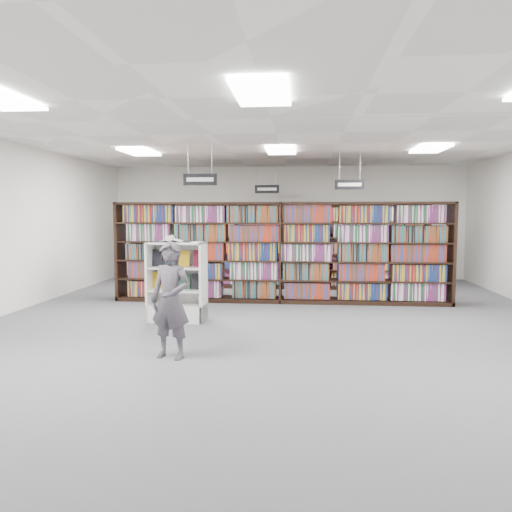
# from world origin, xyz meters

# --- Properties ---
(floor) EXTENTS (12.00, 12.00, 0.00)m
(floor) POSITION_xyz_m (0.00, 0.00, 0.00)
(floor) COLOR #515156
(floor) RESTS_ON ground
(ceiling) EXTENTS (10.00, 12.00, 0.10)m
(ceiling) POSITION_xyz_m (0.00, 0.00, 3.20)
(ceiling) COLOR silver
(ceiling) RESTS_ON wall_back
(wall_back) EXTENTS (10.00, 0.10, 3.20)m
(wall_back) POSITION_xyz_m (0.00, 6.00, 1.60)
(wall_back) COLOR white
(wall_back) RESTS_ON ground
(wall_front) EXTENTS (10.00, 0.10, 3.20)m
(wall_front) POSITION_xyz_m (0.00, -6.00, 1.60)
(wall_front) COLOR white
(wall_front) RESTS_ON ground
(bookshelf_row_near) EXTENTS (7.00, 0.60, 2.10)m
(bookshelf_row_near) POSITION_xyz_m (0.00, 2.00, 1.05)
(bookshelf_row_near) COLOR black
(bookshelf_row_near) RESTS_ON floor
(bookshelf_row_mid) EXTENTS (7.00, 0.60, 2.10)m
(bookshelf_row_mid) POSITION_xyz_m (0.00, 4.00, 1.05)
(bookshelf_row_mid) COLOR black
(bookshelf_row_mid) RESTS_ON floor
(bookshelf_row_far) EXTENTS (7.00, 0.60, 2.10)m
(bookshelf_row_far) POSITION_xyz_m (0.00, 5.70, 1.05)
(bookshelf_row_far) COLOR black
(bookshelf_row_far) RESTS_ON floor
(aisle_sign_left) EXTENTS (0.65, 0.02, 0.80)m
(aisle_sign_left) POSITION_xyz_m (-1.50, 1.00, 2.53)
(aisle_sign_left) COLOR #B2B2B7
(aisle_sign_left) RESTS_ON ceiling
(aisle_sign_right) EXTENTS (0.65, 0.02, 0.80)m
(aisle_sign_right) POSITION_xyz_m (1.50, 3.00, 2.53)
(aisle_sign_right) COLOR #B2B2B7
(aisle_sign_right) RESTS_ON ceiling
(aisle_sign_center) EXTENTS (0.65, 0.02, 0.80)m
(aisle_sign_center) POSITION_xyz_m (-0.50, 5.00, 2.53)
(aisle_sign_center) COLOR #B2B2B7
(aisle_sign_center) RESTS_ON ceiling
(troffer_front_center) EXTENTS (0.60, 1.20, 0.04)m
(troffer_front_center) POSITION_xyz_m (0.00, -3.00, 3.16)
(troffer_front_center) COLOR white
(troffer_front_center) RESTS_ON ceiling
(troffer_back_left) EXTENTS (0.60, 1.20, 0.04)m
(troffer_back_left) POSITION_xyz_m (-3.00, 2.00, 3.16)
(troffer_back_left) COLOR white
(troffer_back_left) RESTS_ON ceiling
(troffer_back_center) EXTENTS (0.60, 1.20, 0.04)m
(troffer_back_center) POSITION_xyz_m (0.00, 2.00, 3.16)
(troffer_back_center) COLOR white
(troffer_back_center) RESTS_ON ceiling
(troffer_back_right) EXTENTS (0.60, 1.20, 0.04)m
(troffer_back_right) POSITION_xyz_m (3.00, 2.00, 3.16)
(troffer_back_right) COLOR white
(troffer_back_right) RESTS_ON ceiling
(endcap_display) EXTENTS (1.00, 0.53, 1.38)m
(endcap_display) POSITION_xyz_m (-1.71, 0.00, 0.47)
(endcap_display) COLOR white
(endcap_display) RESTS_ON floor
(open_book) EXTENTS (0.70, 0.45, 0.13)m
(open_book) POSITION_xyz_m (-1.81, 0.00, 1.41)
(open_book) COLOR black
(open_book) RESTS_ON endcap_display
(shopper) EXTENTS (0.62, 0.49, 1.51)m
(shopper) POSITION_xyz_m (-1.24, -2.22, 0.75)
(shopper) COLOR #4E4853
(shopper) RESTS_ON floor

